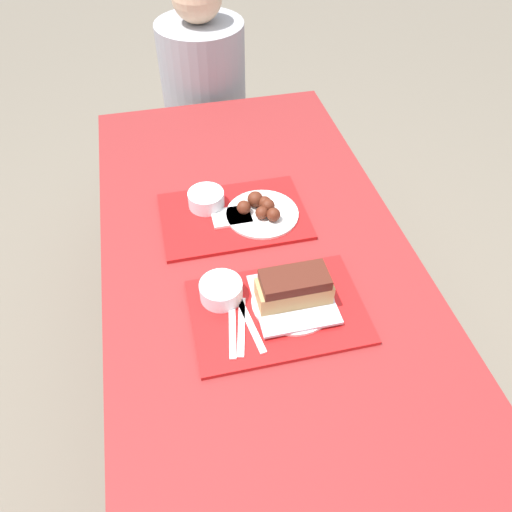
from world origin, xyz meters
TOP-DOWN VIEW (x-y plane):
  - ground_plane at (0.00, 0.00)m, footprint 12.00×12.00m
  - picnic_table at (0.00, 0.00)m, footprint 0.85×1.73m
  - picnic_bench_far at (0.00, 1.09)m, footprint 0.80×0.28m
  - tray_near at (0.00, -0.18)m, footprint 0.42×0.29m
  - tray_far at (-0.04, 0.19)m, footprint 0.42×0.29m
  - bowl_coleslaw_near at (-0.13, -0.11)m, footprint 0.11×0.11m
  - brisket_sandwich_plate at (0.04, -0.17)m, footprint 0.21×0.21m
  - plastic_fork_near at (-0.10, -0.21)m, footprint 0.05×0.17m
  - plastic_knife_near at (-0.08, -0.21)m, footprint 0.04×0.17m
  - plastic_spoon_near at (-0.12, -0.21)m, footprint 0.05×0.17m
  - condiment_packet at (0.02, -0.12)m, footprint 0.04×0.03m
  - bowl_coleslaw_far at (-0.11, 0.25)m, footprint 0.11×0.11m
  - wings_plate_far at (0.04, 0.17)m, footprint 0.21×0.21m
  - napkin_far at (-0.05, 0.18)m, footprint 0.11×0.08m
  - person_seated_across at (0.01, 1.09)m, footprint 0.35×0.35m

SIDE VIEW (x-z plane):
  - ground_plane at x=0.00m, z-range 0.00..0.00m
  - picnic_bench_far at x=0.00m, z-range 0.15..0.58m
  - picnic_table at x=0.00m, z-range 0.28..1.02m
  - person_seated_across at x=0.01m, z-range 0.37..1.09m
  - tray_near at x=0.00m, z-range 0.74..0.75m
  - tray_far at x=-0.04m, z-range 0.74..0.75m
  - plastic_fork_near at x=-0.10m, z-range 0.75..0.76m
  - plastic_knife_near at x=-0.08m, z-range 0.75..0.76m
  - plastic_spoon_near at x=-0.12m, z-range 0.75..0.76m
  - condiment_packet at x=0.02m, z-range 0.75..0.76m
  - napkin_far at x=-0.05m, z-range 0.75..0.76m
  - wings_plate_far at x=0.04m, z-range 0.74..0.80m
  - bowl_coleslaw_near at x=-0.13m, z-range 0.75..0.80m
  - bowl_coleslaw_far at x=-0.11m, z-range 0.75..0.80m
  - brisket_sandwich_plate at x=0.04m, z-range 0.74..0.84m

